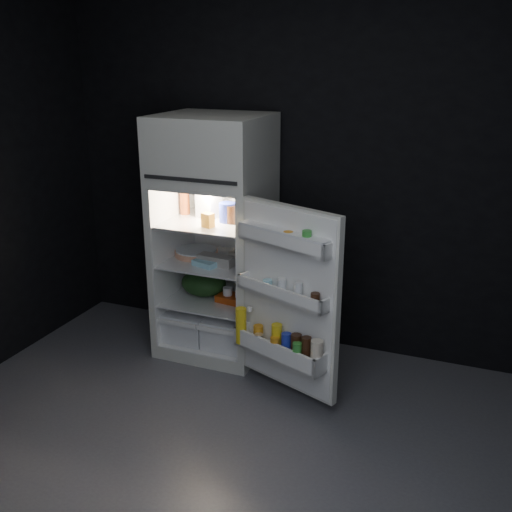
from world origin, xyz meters
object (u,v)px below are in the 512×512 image
at_px(milk_jug, 209,201).
at_px(egg_carton, 216,260).
at_px(yogurt_tray, 235,299).
at_px(fridge_door, 287,303).
at_px(refrigerator, 216,228).

height_order(milk_jug, egg_carton, milk_jug).
bearing_deg(egg_carton, yogurt_tray, 30.96).
bearing_deg(egg_carton, fridge_door, -24.10).
bearing_deg(fridge_door, yogurt_tray, 141.71).
xyz_separation_m(refrigerator, egg_carton, (0.07, -0.14, -0.19)).
bearing_deg(refrigerator, milk_jug, 149.96).
xyz_separation_m(refrigerator, milk_jug, (-0.07, 0.04, 0.19)).
bearing_deg(egg_carton, refrigerator, 121.10).
height_order(refrigerator, milk_jug, refrigerator).
height_order(egg_carton, yogurt_tray, egg_carton).
distance_m(fridge_door, yogurt_tray, 0.74).
relative_size(fridge_door, egg_carton, 4.48).
relative_size(milk_jug, yogurt_tray, 0.89).
bearing_deg(milk_jug, refrigerator, -17.91).
xyz_separation_m(milk_jug, yogurt_tray, (0.25, -0.12, -0.69)).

